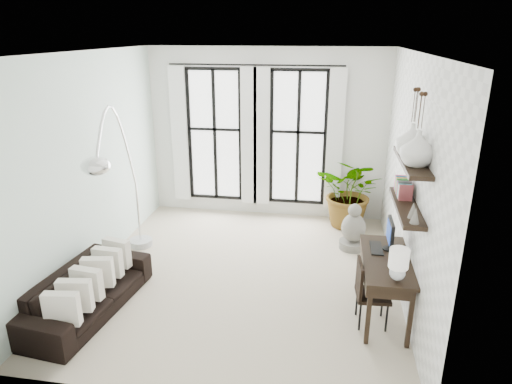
% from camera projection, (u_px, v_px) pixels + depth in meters
% --- Properties ---
extents(floor, '(5.00, 5.00, 0.00)m').
position_uv_depth(floor, '(243.00, 274.00, 6.84)').
color(floor, beige).
rests_on(floor, ground).
extents(ceiling, '(5.00, 5.00, 0.00)m').
position_uv_depth(ceiling, '(240.00, 52.00, 5.77)').
color(ceiling, white).
rests_on(ceiling, wall_back).
extents(wall_left, '(0.00, 5.00, 5.00)m').
position_uv_depth(wall_left, '(90.00, 165.00, 6.65)').
color(wall_left, silver).
rests_on(wall_left, floor).
extents(wall_right, '(0.00, 5.00, 5.00)m').
position_uv_depth(wall_right, '(410.00, 181.00, 5.97)').
color(wall_right, white).
rests_on(wall_right, floor).
extents(wall_back, '(4.50, 0.00, 4.50)m').
position_uv_depth(wall_back, '(267.00, 134.00, 8.64)').
color(wall_back, white).
rests_on(wall_back, floor).
extents(windows, '(3.26, 0.13, 2.65)m').
position_uv_depth(windows, '(256.00, 137.00, 8.61)').
color(windows, white).
rests_on(windows, wall_back).
extents(wall_shelves, '(0.25, 1.30, 0.60)m').
position_uv_depth(wall_shelves, '(408.00, 187.00, 5.32)').
color(wall_shelves, black).
rests_on(wall_shelves, wall_right).
extents(sofa, '(1.00, 2.06, 0.58)m').
position_uv_depth(sofa, '(87.00, 291.00, 5.86)').
color(sofa, black).
rests_on(sofa, floor).
extents(throw_pillows, '(0.40, 1.52, 0.40)m').
position_uv_depth(throw_pillows, '(93.00, 278.00, 5.78)').
color(throw_pillows, silver).
rests_on(throw_pillows, sofa).
extents(plant, '(1.52, 1.43, 1.34)m').
position_uv_depth(plant, '(351.00, 192.00, 8.33)').
color(plant, '#2D7228').
rests_on(plant, floor).
extents(desk, '(0.57, 1.36, 1.19)m').
position_uv_depth(desk, '(386.00, 265.00, 5.59)').
color(desk, black).
rests_on(desk, floor).
extents(desk_chair, '(0.43, 0.43, 0.84)m').
position_uv_depth(desk_chair, '(367.00, 289.00, 5.56)').
color(desk_chair, black).
rests_on(desk_chair, floor).
extents(arc_lamp, '(0.76, 2.25, 2.55)m').
position_uv_depth(arc_lamp, '(115.00, 145.00, 6.20)').
color(arc_lamp, silver).
rests_on(arc_lamp, floor).
extents(buddha, '(0.44, 0.44, 0.79)m').
position_uv_depth(buddha, '(353.00, 230.00, 7.56)').
color(buddha, gray).
rests_on(buddha, floor).
extents(vase_a, '(0.37, 0.37, 0.38)m').
position_uv_depth(vase_a, '(418.00, 149.00, 4.87)').
color(vase_a, white).
rests_on(vase_a, shelf_upper).
extents(vase_b, '(0.37, 0.37, 0.38)m').
position_uv_depth(vase_b, '(412.00, 140.00, 5.24)').
color(vase_b, white).
rests_on(vase_b, shelf_upper).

